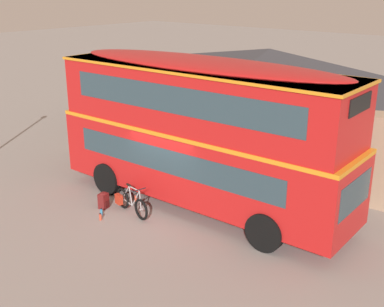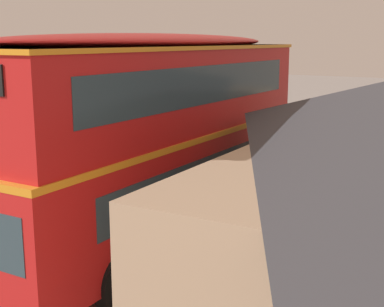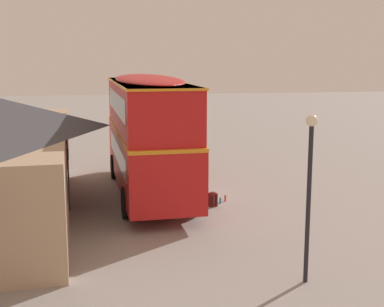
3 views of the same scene
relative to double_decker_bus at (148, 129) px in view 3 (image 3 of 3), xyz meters
name	(u,v)px [view 3 (image 3 of 3)]	position (x,y,z in m)	size (l,w,h in m)	color
ground_plane	(173,196)	(-0.50, -0.94, -2.64)	(120.00, 120.00, 0.00)	gray
double_decker_bus	(148,129)	(0.00, 0.00, 0.00)	(10.08, 2.93, 4.79)	black
touring_bicycle	(200,191)	(-1.31, -1.86, -2.27)	(1.72, 0.51, 0.99)	black
backpack_on_ground	(213,199)	(-2.24, -2.17, -2.36)	(0.34, 0.34, 0.55)	maroon
water_bottle_red_squeeze	(225,198)	(-1.66, -2.79, -2.53)	(0.08, 0.08, 0.23)	#D84C33
water_bottle_blue_sports	(220,201)	(-1.91, -2.54, -2.54)	(0.08, 0.08, 0.22)	#338CBF
street_lamp	(309,179)	(-9.17, -3.00, -0.05)	(0.28, 0.28, 4.14)	black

